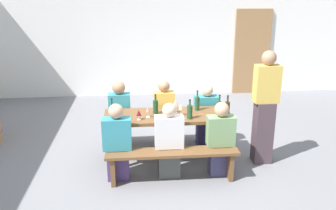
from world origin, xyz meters
name	(u,v)px	position (x,y,z in m)	size (l,w,h in m)	color
ground_plane	(168,159)	(0.00, 0.00, 0.00)	(24.00, 24.00, 0.00)	slate
back_wall	(154,30)	(0.00, 3.79, 1.60)	(14.00, 0.20, 3.20)	white
wooden_door	(252,52)	(2.44, 3.65, 1.05)	(0.90, 0.06, 2.10)	#9E7247
tasting_table	(168,120)	(0.00, 0.00, 0.66)	(1.92, 0.71, 0.75)	brown
bench_near	(172,158)	(0.00, -0.66, 0.35)	(1.82, 0.30, 0.45)	brown
bench_far	(165,124)	(0.00, 0.66, 0.35)	(1.82, 0.30, 0.45)	brown
wine_bottle_0	(197,103)	(0.47, 0.16, 0.87)	(0.07, 0.07, 0.32)	#234C2D
wine_bottle_1	(112,113)	(-0.82, -0.22, 0.88)	(0.07, 0.07, 0.35)	#194723
wine_bottle_2	(156,106)	(-0.18, 0.07, 0.86)	(0.08, 0.08, 0.30)	#194723
wine_bottle_3	(190,111)	(0.30, -0.21, 0.86)	(0.08, 0.08, 0.29)	#234C2D
wine_bottle_4	(219,109)	(0.74, -0.17, 0.87)	(0.07, 0.07, 0.34)	#194723
wine_bottle_5	(227,108)	(0.87, -0.15, 0.87)	(0.07, 0.07, 0.32)	#332814
wine_glass_0	(175,105)	(0.11, 0.07, 0.87)	(0.08, 0.08, 0.16)	silver
wine_glass_1	(175,103)	(0.13, 0.18, 0.87)	(0.08, 0.08, 0.17)	silver
wine_glass_2	(181,107)	(0.19, -0.05, 0.88)	(0.07, 0.07, 0.18)	silver
wine_glass_3	(139,113)	(-0.44, -0.19, 0.85)	(0.07, 0.07, 0.15)	silver
wine_glass_4	(148,110)	(-0.31, -0.09, 0.87)	(0.06, 0.06, 0.17)	silver
seated_guest_near_0	(117,144)	(-0.75, -0.51, 0.52)	(0.39, 0.24, 1.10)	#4D386E
seated_guest_near_1	(169,143)	(-0.03, -0.51, 0.51)	(0.40, 0.24, 1.09)	#4D504D
seated_guest_near_2	(220,141)	(0.70, -0.51, 0.51)	(0.39, 0.24, 1.08)	#413F67
seated_guest_far_0	(120,117)	(-0.74, 0.51, 0.56)	(0.35, 0.24, 1.15)	brown
seated_guest_far_1	(164,116)	(-0.02, 0.51, 0.55)	(0.34, 0.24, 1.15)	#512E3D
seated_guest_far_2	(206,117)	(0.69, 0.51, 0.50)	(0.40, 0.24, 1.07)	navy
standing_host	(265,109)	(1.43, -0.18, 0.85)	(0.36, 0.24, 1.73)	#4B3940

